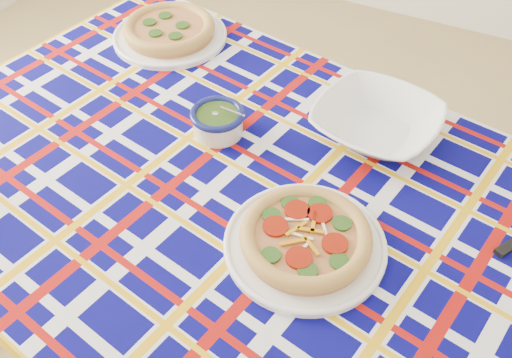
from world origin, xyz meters
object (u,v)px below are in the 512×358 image
at_px(dining_table, 251,219).
at_px(serving_bowl, 376,122).
at_px(pesto_bowl, 218,120).
at_px(main_focaccia_plate, 306,237).

bearing_deg(dining_table, serving_bowl, 71.77).
bearing_deg(serving_bowl, pesto_bowl, -154.27).
relative_size(dining_table, main_focaccia_plate, 5.57).
bearing_deg(pesto_bowl, dining_table, -42.09).
relative_size(main_focaccia_plate, serving_bowl, 1.15).
bearing_deg(serving_bowl, dining_table, -119.43).
xyz_separation_m(pesto_bowl, serving_bowl, (0.35, 0.17, -0.00)).
bearing_deg(dining_table, main_focaccia_plate, -15.04).
bearing_deg(serving_bowl, main_focaccia_plate, -92.15).
bearing_deg(pesto_bowl, serving_bowl, 25.73).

